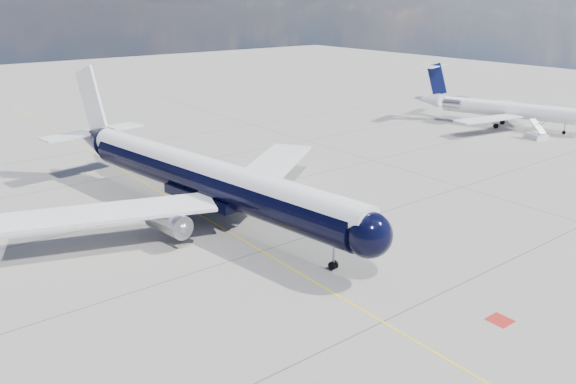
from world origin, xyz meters
The scene contains 6 objects.
ground centered at (0.00, 30.00, 0.00)m, with size 320.00×320.00×0.00m, color gray.
taxiway_centerline centered at (0.00, 25.00, 0.00)m, with size 0.16×160.00×0.01m, color yellow.
red_marking centered at (6.80, -10.00, 0.00)m, with size 1.60×1.60×0.01m, color maroon.
main_airliner centered at (0.12, 21.01, 4.39)m, with size 39.83×48.90×14.16m.
regional_jet centered at (64.01, 27.90, 3.34)m, with size 25.99×30.54×10.57m.
boarding_stair centered at (60.70, 17.79, 0.61)m, with size 3.14×3.53×3.26m.
Camera 1 is at (-26.66, -28.34, 21.85)m, focal length 35.00 mm.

